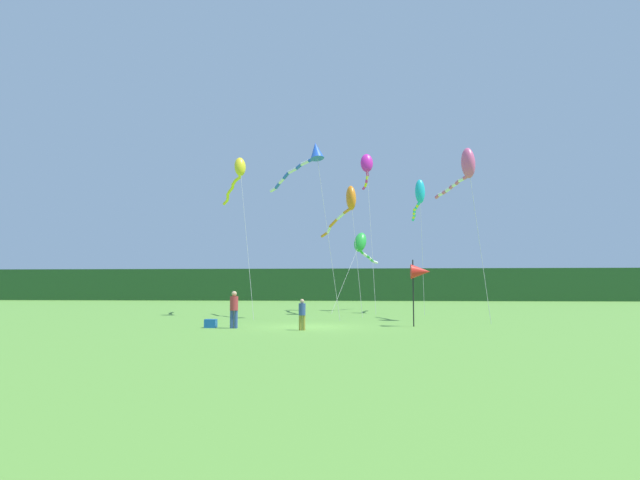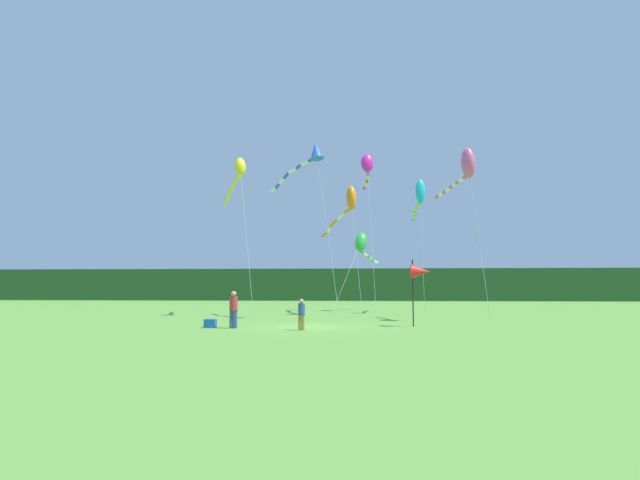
% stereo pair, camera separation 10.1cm
% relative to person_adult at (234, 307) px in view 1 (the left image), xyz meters
% --- Properties ---
extents(ground_plane, '(120.00, 120.00, 0.00)m').
position_rel_person_adult_xyz_m(ground_plane, '(3.32, 1.12, -0.93)').
color(ground_plane, '#5B9338').
extents(distant_treeline, '(108.00, 2.26, 4.20)m').
position_rel_person_adult_xyz_m(distant_treeline, '(3.32, 46.12, 1.17)').
color(distant_treeline, '#234C23').
rests_on(distant_treeline, ground).
extents(person_adult, '(0.37, 0.37, 1.66)m').
position_rel_person_adult_xyz_m(person_adult, '(0.00, 0.00, 0.00)').
color(person_adult, '#334C8C').
rests_on(person_adult, ground).
extents(person_child, '(0.29, 0.29, 1.33)m').
position_rel_person_adult_xyz_m(person_child, '(3.18, -0.82, -0.18)').
color(person_child, olive).
rests_on(person_child, ground).
extents(cooler_box, '(0.51, 0.40, 0.39)m').
position_rel_person_adult_xyz_m(cooler_box, '(-1.11, 0.20, -0.73)').
color(cooler_box, '#1959B2').
rests_on(cooler_box, ground).
extents(banner_flag_pole, '(0.90, 0.70, 3.13)m').
position_rel_person_adult_xyz_m(banner_flag_pole, '(8.49, 1.66, 1.61)').
color(banner_flag_pole, black).
rests_on(banner_flag_pole, ground).
extents(kite_cyan, '(0.70, 5.62, 9.39)m').
position_rel_person_adult_xyz_m(kite_cyan, '(9.82, 13.61, 7.34)').
color(kite_cyan, '#B2B2B2').
rests_on(kite_cyan, ground).
extents(kite_blue, '(4.99, 6.08, 10.47)m').
position_rel_person_adult_xyz_m(kite_blue, '(2.66, 7.47, 8.70)').
color(kite_blue, '#B2B2B2').
rests_on(kite_blue, ground).
extents(kite_magenta, '(1.06, 7.85, 12.32)m').
position_rel_person_adult_xyz_m(kite_magenta, '(6.19, 17.23, 10.41)').
color(kite_magenta, '#B2B2B2').
rests_on(kite_magenta, ground).
extents(kite_green, '(3.48, 7.58, 6.21)m').
position_rel_person_adult_xyz_m(kite_green, '(5.71, 17.28, 4.24)').
color(kite_green, '#B2B2B2').
rests_on(kite_green, ground).
extents(kite_rainbow, '(2.02, 4.86, 9.51)m').
position_rel_person_adult_xyz_m(kite_rainbow, '(11.51, 5.54, 7.54)').
color(kite_rainbow, '#B2B2B2').
rests_on(kite_rainbow, ground).
extents(kite_orange, '(3.20, 8.35, 8.68)m').
position_rel_person_adult_xyz_m(kite_orange, '(4.83, 11.81, 6.55)').
color(kite_orange, '#B2B2B2').
rests_on(kite_orange, ground).
extents(kite_yellow, '(3.97, 7.68, 10.27)m').
position_rel_person_adult_xyz_m(kite_yellow, '(-2.30, 9.93, 8.35)').
color(kite_yellow, '#B2B2B2').
rests_on(kite_yellow, ground).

